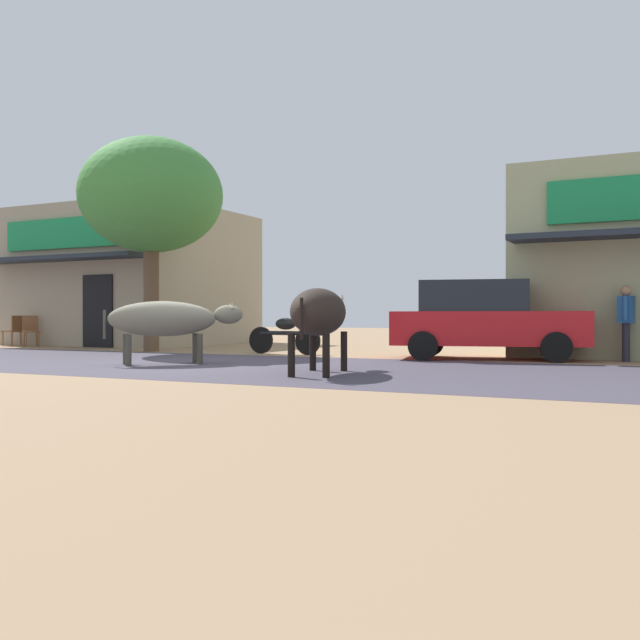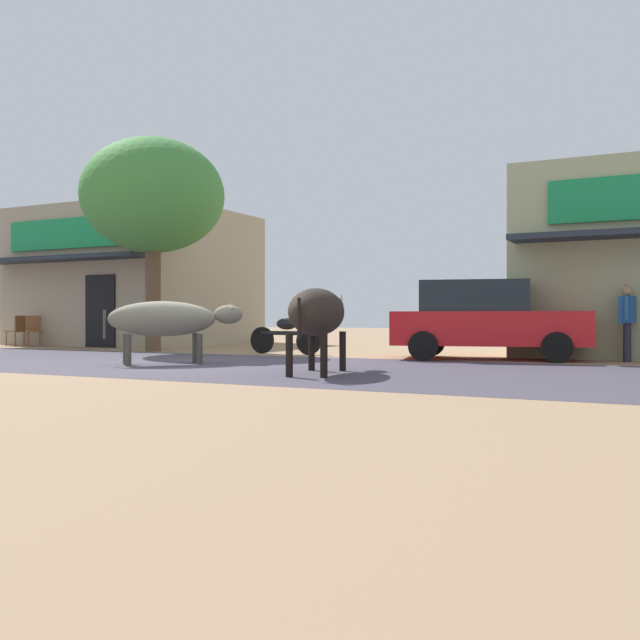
% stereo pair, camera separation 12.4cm
% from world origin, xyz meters
% --- Properties ---
extents(ground, '(80.00, 80.00, 0.00)m').
position_xyz_m(ground, '(0.00, 0.00, 0.00)').
color(ground, '#9E7C5B').
extents(asphalt_road, '(72.00, 6.08, 0.00)m').
position_xyz_m(asphalt_road, '(0.00, 0.00, 0.00)').
color(asphalt_road, '#453F4C').
rests_on(asphalt_road, ground).
extents(storefront_left_cafe, '(6.26, 6.73, 4.31)m').
position_xyz_m(storefront_left_cafe, '(-7.78, 7.53, 2.16)').
color(storefront_left_cafe, tan).
rests_on(storefront_left_cafe, ground).
extents(roadside_tree, '(3.64, 3.64, 5.45)m').
position_xyz_m(roadside_tree, '(-3.73, 3.41, 3.96)').
color(roadside_tree, brown).
rests_on(roadside_tree, ground).
extents(parked_hatchback_car, '(4.24, 2.62, 1.64)m').
position_xyz_m(parked_hatchback_car, '(4.64, 3.97, 0.84)').
color(parked_hatchback_car, red).
rests_on(parked_hatchback_car, ground).
extents(parked_motorcycle, '(1.95, 0.27, 1.07)m').
position_xyz_m(parked_motorcycle, '(-0.05, 3.80, 0.48)').
color(parked_motorcycle, black).
rests_on(parked_motorcycle, ground).
extents(cow_near_brown, '(2.07, 2.16, 1.18)m').
position_xyz_m(cow_near_brown, '(-0.27, -0.33, 0.84)').
color(cow_near_brown, slate).
rests_on(cow_near_brown, ground).
extents(cow_far_dark, '(1.18, 2.61, 1.34)m').
position_xyz_m(cow_far_dark, '(3.23, -0.98, 0.95)').
color(cow_far_dark, '#2B221D').
rests_on(cow_far_dark, ground).
extents(pedestrian_by_shop, '(0.32, 0.61, 1.51)m').
position_xyz_m(pedestrian_by_shop, '(7.37, 4.38, 0.88)').
color(pedestrian_by_shop, '#262633').
rests_on(pedestrian_by_shop, ground).
extents(cafe_chair_near_tree, '(0.49, 0.49, 0.92)m').
position_xyz_m(cafe_chair_near_tree, '(-9.65, 4.23, 0.51)').
color(cafe_chair_near_tree, brown).
rests_on(cafe_chair_near_tree, ground).
extents(cafe_chair_by_doorway, '(0.61, 0.61, 0.92)m').
position_xyz_m(cafe_chair_by_doorway, '(-8.90, 4.20, 0.51)').
color(cafe_chair_by_doorway, brown).
rests_on(cafe_chair_by_doorway, ground).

